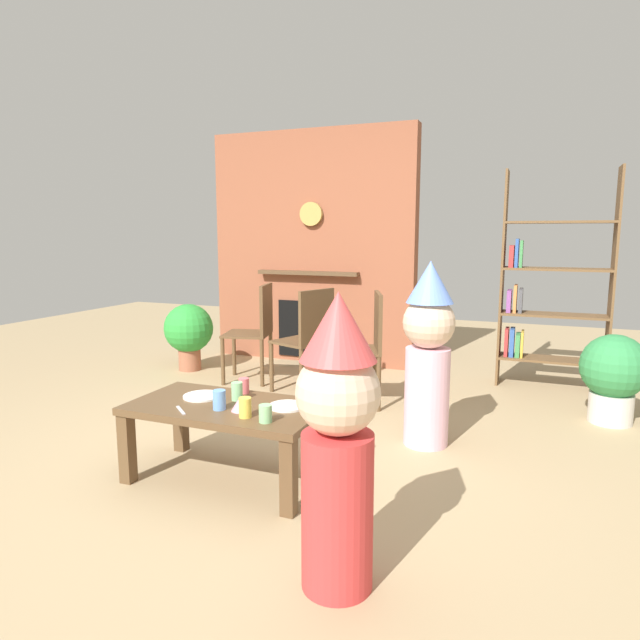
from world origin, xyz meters
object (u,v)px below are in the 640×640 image
at_px(bookshelf, 545,291).
at_px(child_with_cone_hat, 338,436).
at_px(paper_plate_front, 202,396).
at_px(paper_cup_far_left, 219,400).
at_px(potted_plant_tall, 613,373).
at_px(paper_cup_center, 265,414).
at_px(paper_cup_near_right, 245,407).
at_px(dining_chair_right, 366,342).
at_px(dining_chair_middle, 309,335).
at_px(coffee_table, 227,417).
at_px(child_in_pink, 428,349).
at_px(potted_plant_short, 189,331).
at_px(birthday_cake_slice, 240,404).
at_px(paper_plate_rear, 287,406).
at_px(paper_cup_far_right, 237,391).
at_px(dining_chair_left, 257,327).
at_px(paper_cup_near_left, 244,386).

xyz_separation_m(bookshelf, child_with_cone_hat, (-0.72, -3.33, -0.25)).
bearing_deg(child_with_cone_hat, paper_plate_front, 2.92).
distance_m(bookshelf, paper_cup_far_left, 3.21).
bearing_deg(potted_plant_tall, paper_cup_center, -131.32).
relative_size(paper_cup_near_right, dining_chair_right, 0.11).
relative_size(paper_cup_center, paper_cup_far_left, 0.84).
relative_size(bookshelf, paper_cup_far_left, 18.05).
height_order(bookshelf, dining_chair_middle, bookshelf).
xyz_separation_m(coffee_table, child_with_cone_hat, (0.89, -0.66, 0.25)).
distance_m(child_in_pink, dining_chair_right, 0.91).
relative_size(coffee_table, potted_plant_short, 1.60).
distance_m(bookshelf, dining_chair_middle, 2.11).
xyz_separation_m(birthday_cake_slice, potted_plant_short, (-1.78, 2.07, -0.07)).
bearing_deg(dining_chair_middle, potted_plant_tall, -155.42).
bearing_deg(potted_plant_tall, paper_plate_rear, -135.19).
bearing_deg(dining_chair_right, potted_plant_short, -33.04).
xyz_separation_m(paper_cup_near_right, potted_plant_short, (-1.85, 2.15, -0.08)).
distance_m(paper_cup_far_left, paper_cup_far_right, 0.18).
xyz_separation_m(child_with_cone_hat, child_in_pink, (0.04, 1.58, 0.02)).
relative_size(paper_plate_front, potted_plant_tall, 0.34).
relative_size(potted_plant_tall, potted_plant_short, 0.97).
xyz_separation_m(paper_cup_center, paper_plate_front, (-0.53, 0.24, -0.04)).
bearing_deg(dining_chair_middle, child_with_cone_hat, 136.32).
distance_m(paper_cup_near_right, paper_plate_rear, 0.27).
distance_m(dining_chair_left, dining_chair_right, 1.18).
height_order(bookshelf, paper_plate_front, bookshelf).
relative_size(paper_plate_front, potted_plant_short, 0.33).
xyz_separation_m(dining_chair_middle, dining_chair_right, (0.54, -0.10, 0.00)).
distance_m(dining_chair_middle, dining_chair_right, 0.54).
xyz_separation_m(dining_chair_left, potted_plant_short, (-0.83, 0.12, -0.11)).
xyz_separation_m(paper_plate_front, dining_chair_left, (-0.62, 1.82, 0.08)).
bearing_deg(child_in_pink, paper_cup_near_left, -8.43).
bearing_deg(coffee_table, child_in_pink, 44.65).
relative_size(paper_cup_far_right, birthday_cake_slice, 1.02).
bearing_deg(child_in_pink, paper_cup_near_right, 11.13).
bearing_deg(paper_cup_center, paper_plate_rear, 90.02).
bearing_deg(paper_cup_center, paper_cup_far_right, 139.85).
xyz_separation_m(paper_cup_far_right, child_with_cone_hat, (0.87, -0.75, 0.13)).
height_order(dining_chair_right, potted_plant_tall, dining_chair_right).
xyz_separation_m(paper_plate_rear, potted_plant_short, (-1.98, 1.92, -0.04)).
xyz_separation_m(paper_cup_center, dining_chair_right, (-0.02, 1.76, 0.04)).
bearing_deg(child_with_cone_hat, dining_chair_middle, -27.93).
distance_m(paper_cup_center, paper_plate_rear, 0.26).
bearing_deg(paper_cup_far_left, coffee_table, 98.13).
relative_size(bookshelf, paper_cup_far_right, 18.57).
distance_m(coffee_table, dining_chair_left, 2.06).
distance_m(paper_cup_far_left, child_in_pink, 1.37).
bearing_deg(dining_chair_middle, paper_cup_far_right, 119.44).
relative_size(paper_plate_front, birthday_cake_slice, 2.17).
xyz_separation_m(paper_cup_far_right, paper_plate_rear, (0.32, -0.01, -0.05)).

